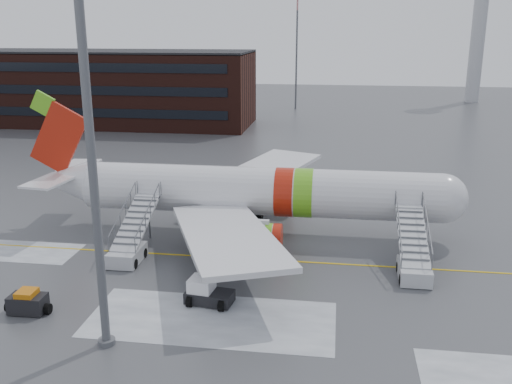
% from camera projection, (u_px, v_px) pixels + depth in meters
% --- Properties ---
extents(ground, '(260.00, 260.00, 0.00)m').
position_uv_depth(ground, '(323.00, 258.00, 41.06)').
color(ground, '#494C4F').
rests_on(ground, ground).
extents(airliner, '(35.03, 32.97, 11.18)m').
position_uv_depth(airliner, '(248.00, 192.00, 45.25)').
color(airliner, silver).
rests_on(airliner, ground).
extents(airstair_fwd, '(2.05, 7.70, 3.48)m').
position_uv_depth(airstair_fwd, '(413.00, 260.00, 38.01)').
color(airstair_fwd, '#B4B7BC').
rests_on(airstair_fwd, ground).
extents(airstair_aft, '(2.05, 7.70, 3.48)m').
position_uv_depth(airstair_aft, '(130.00, 244.00, 40.72)').
color(airstair_aft, '#B2B4B9').
rests_on(airstair_aft, ground).
extents(pushback_tug, '(2.96, 2.38, 1.59)m').
position_uv_depth(pushback_tug, '(207.00, 292.00, 34.10)').
color(pushback_tug, black).
rests_on(pushback_tug, ground).
extents(baggage_tractor, '(2.70, 1.28, 1.40)m').
position_uv_depth(baggage_tractor, '(28.00, 303.00, 33.01)').
color(baggage_tractor, black).
rests_on(baggage_tractor, ground).
extents(light_mast_near, '(1.20, 1.20, 28.85)m').
position_uv_depth(light_mast_near, '(83.00, 54.00, 25.75)').
color(light_mast_near, '#595B60').
rests_on(light_mast_near, ground).
extents(terminal_building, '(62.00, 16.11, 12.30)m').
position_uv_depth(terminal_building, '(71.00, 87.00, 97.80)').
color(terminal_building, '#3F1E16').
rests_on(terminal_building, ground).
extents(control_tower, '(6.40, 6.40, 30.00)m').
position_uv_depth(control_tower, '(480.00, 14.00, 122.05)').
color(control_tower, '#B2B5BA').
rests_on(control_tower, ground).
extents(light_mast_far_n, '(1.20, 1.20, 24.25)m').
position_uv_depth(light_mast_far_n, '(297.00, 39.00, 112.48)').
color(light_mast_far_n, '#595B60').
rests_on(light_mast_far_n, ground).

